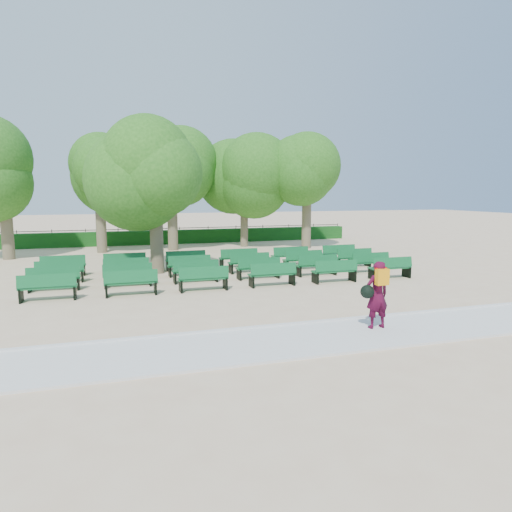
{
  "coord_description": "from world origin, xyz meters",
  "views": [
    {
      "loc": [
        -3.3,
        -16.76,
        3.41
      ],
      "look_at": [
        1.65,
        -1.0,
        1.1
      ],
      "focal_mm": 32.0,
      "sensor_mm": 36.0,
      "label": 1
    }
  ],
  "objects": [
    {
      "name": "ground",
      "position": [
        0.0,
        0.0,
        0.0
      ],
      "size": [
        120.0,
        120.0,
        0.0
      ],
      "primitive_type": "plane",
      "color": "#D1B08B"
    },
    {
      "name": "paving",
      "position": [
        0.0,
        -7.4,
        0.03
      ],
      "size": [
        30.0,
        2.2,
        0.06
      ],
      "primitive_type": "cube",
      "color": "silver",
      "rests_on": "ground"
    },
    {
      "name": "curb",
      "position": [
        0.0,
        -6.25,
        0.05
      ],
      "size": [
        30.0,
        0.12,
        0.1
      ],
      "primitive_type": "cube",
      "color": "silver",
      "rests_on": "ground"
    },
    {
      "name": "hedge",
      "position": [
        0.0,
        14.0,
        0.45
      ],
      "size": [
        26.0,
        0.7,
        0.9
      ],
      "primitive_type": "cube",
      "color": "#134B15",
      "rests_on": "ground"
    },
    {
      "name": "fence",
      "position": [
        0.0,
        14.4,
        0.0
      ],
      "size": [
        26.0,
        0.1,
        1.02
      ],
      "primitive_type": null,
      "color": "black",
      "rests_on": "ground"
    },
    {
      "name": "tree_line",
      "position": [
        0.0,
        10.0,
        0.0
      ],
      "size": [
        21.8,
        6.8,
        7.04
      ],
      "primitive_type": null,
      "color": "#2E6E1D",
      "rests_on": "ground"
    },
    {
      "name": "bench_array",
      "position": [
        0.91,
        0.98,
        0.09
      ],
      "size": [
        1.74,
        0.58,
        1.09
      ],
      "rotation": [
        0.0,
        0.0,
        0.03
      ],
      "color": "#105B2A",
      "rests_on": "ground"
    },
    {
      "name": "tree_among",
      "position": [
        -1.56,
        2.77,
        4.17
      ],
      "size": [
        4.4,
        4.4,
        6.18
      ],
      "color": "brown",
      "rests_on": "ground"
    },
    {
      "name": "person",
      "position": [
        2.83,
        -7.17,
        0.93
      ],
      "size": [
        0.8,
        0.48,
        1.68
      ],
      "rotation": [
        0.0,
        0.0,
        3.18
      ],
      "color": "#410921",
      "rests_on": "ground"
    }
  ]
}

